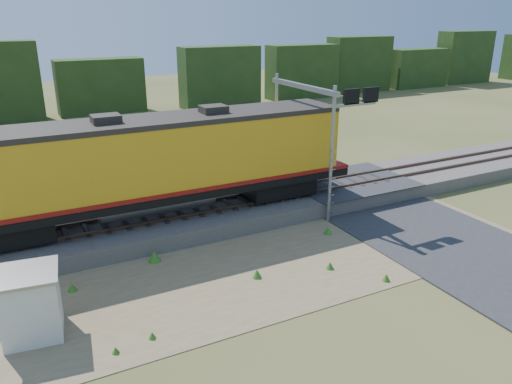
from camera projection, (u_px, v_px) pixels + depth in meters
ground at (303, 261)px, 21.79m from camera, size 140.00×140.00×0.00m
ballast at (243, 208)px, 26.67m from camera, size 70.00×5.00×0.80m
rails at (243, 200)px, 26.51m from camera, size 70.00×1.54×0.16m
dirt_shoulder at (258, 266)px, 21.34m from camera, size 26.00×8.00×0.03m
road at (412, 224)px, 25.40m from camera, size 7.00×66.00×0.86m
tree_line_north at (111, 85)px, 52.52m from camera, size 130.00×3.00×6.50m
weed_clumps at (230, 279)px, 20.36m from camera, size 15.00×6.20×0.56m
locomotive at (149, 163)px, 23.47m from camera, size 20.50×3.13×5.29m
shed at (30, 304)px, 16.45m from camera, size 2.21×2.21×2.36m
signal_gantry at (315, 114)px, 26.15m from camera, size 2.77×6.20×7.00m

